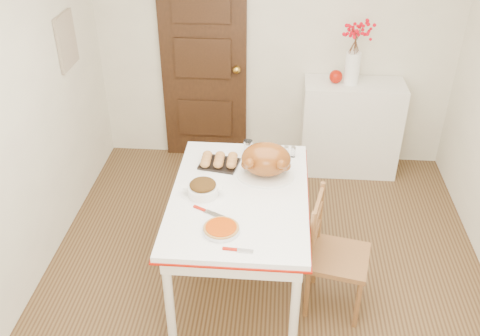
# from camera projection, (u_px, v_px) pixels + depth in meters

# --- Properties ---
(floor) EXTENTS (3.50, 4.00, 0.00)m
(floor) POSITION_uv_depth(u_px,v_px,m) (263.00, 287.00, 4.12)
(floor) COLOR #402816
(floor) RESTS_ON ground
(wall_back) EXTENTS (3.50, 0.00, 2.50)m
(wall_back) POSITION_uv_depth(u_px,v_px,m) (275.00, 43.00, 5.13)
(wall_back) COLOR silver
(wall_back) RESTS_ON ground
(wall_left) EXTENTS (0.00, 4.00, 2.50)m
(wall_left) POSITION_uv_depth(u_px,v_px,m) (7.00, 137.00, 3.57)
(wall_left) COLOR silver
(wall_left) RESTS_ON ground
(door_back) EXTENTS (0.85, 0.06, 2.06)m
(door_back) POSITION_uv_depth(u_px,v_px,m) (204.00, 64.00, 5.27)
(door_back) COLOR black
(door_back) RESTS_ON ground
(photo_board) EXTENTS (0.03, 0.35, 0.45)m
(photo_board) POSITION_uv_depth(u_px,v_px,m) (66.00, 41.00, 4.44)
(photo_board) COLOR #BDB198
(photo_board) RESTS_ON ground
(sideboard) EXTENTS (0.95, 0.42, 0.95)m
(sideboard) POSITION_uv_depth(u_px,v_px,m) (350.00, 128.00, 5.31)
(sideboard) COLOR white
(sideboard) RESTS_ON floor
(kitchen_table) EXTENTS (0.97, 1.41, 0.85)m
(kitchen_table) POSITION_uv_depth(u_px,v_px,m) (239.00, 241.00, 3.93)
(kitchen_table) COLOR white
(kitchen_table) RESTS_ON floor
(chair_oak) EXTENTS (0.49, 0.49, 0.94)m
(chair_oak) POSITION_uv_depth(u_px,v_px,m) (339.00, 255.00, 3.73)
(chair_oak) COLOR brown
(chair_oak) RESTS_ON floor
(berry_vase) EXTENTS (0.33, 0.33, 0.63)m
(berry_vase) POSITION_uv_depth(u_px,v_px,m) (354.00, 51.00, 4.89)
(berry_vase) COLOR white
(berry_vase) RESTS_ON sideboard
(apple) EXTENTS (0.13, 0.13, 0.13)m
(apple) POSITION_uv_depth(u_px,v_px,m) (336.00, 77.00, 5.03)
(apple) COLOR #9C1003
(apple) RESTS_ON sideboard
(turkey_platter) EXTENTS (0.51, 0.46, 0.26)m
(turkey_platter) POSITION_uv_depth(u_px,v_px,m) (266.00, 161.00, 3.82)
(turkey_platter) COLOR brown
(turkey_platter) RESTS_ON kitchen_table
(pumpkin_pie) EXTENTS (0.24, 0.24, 0.05)m
(pumpkin_pie) POSITION_uv_depth(u_px,v_px,m) (221.00, 228.00, 3.35)
(pumpkin_pie) COLOR #A93300
(pumpkin_pie) RESTS_ON kitchen_table
(stuffing_dish) EXTENTS (0.32, 0.28, 0.11)m
(stuffing_dish) POSITION_uv_depth(u_px,v_px,m) (203.00, 188.00, 3.67)
(stuffing_dish) COLOR #41240A
(stuffing_dish) RESTS_ON kitchen_table
(rolls_tray) EXTENTS (0.31, 0.27, 0.07)m
(rolls_tray) POSITION_uv_depth(u_px,v_px,m) (219.00, 161.00, 4.00)
(rolls_tray) COLOR #A07237
(rolls_tray) RESTS_ON kitchen_table
(pie_server) EXTENTS (0.19, 0.07, 0.01)m
(pie_server) POSITION_uv_depth(u_px,v_px,m) (238.00, 250.00, 3.20)
(pie_server) COLOR silver
(pie_server) RESTS_ON kitchen_table
(carving_knife) EXTENTS (0.25, 0.17, 0.01)m
(carving_knife) POSITION_uv_depth(u_px,v_px,m) (209.00, 212.00, 3.52)
(carving_knife) COLOR silver
(carving_knife) RESTS_ON kitchen_table
(drinking_glass) EXTENTS (0.07, 0.07, 0.12)m
(drinking_glass) POSITION_uv_depth(u_px,v_px,m) (248.00, 148.00, 4.12)
(drinking_glass) COLOR white
(drinking_glass) RESTS_ON kitchen_table
(shaker_pair) EXTENTS (0.09, 0.04, 0.09)m
(shaker_pair) POSITION_uv_depth(u_px,v_px,m) (290.00, 152.00, 4.10)
(shaker_pair) COLOR white
(shaker_pair) RESTS_ON kitchen_table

